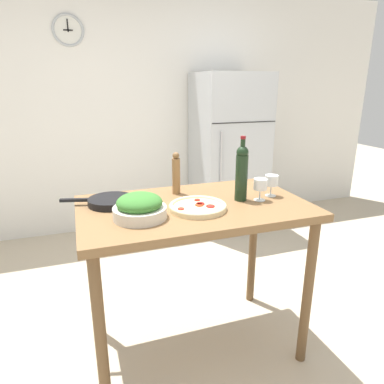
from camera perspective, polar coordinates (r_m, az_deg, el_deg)
ground_plane at (r=2.40m, az=0.32°, el=-24.06°), size 14.00×14.00×0.00m
wall_back at (r=3.90m, az=-10.39°, el=12.88°), size 6.40×0.08×2.60m
refrigerator at (r=3.87m, az=6.06°, el=6.39°), size 0.71×0.74×1.72m
prep_counter at (r=1.96m, az=0.36°, el=-5.47°), size 1.27×0.76×0.96m
wine_bottle at (r=1.95m, az=8.27°, el=3.35°), size 0.07×0.07×0.37m
wine_glass_near at (r=1.99m, az=11.32°, el=1.10°), size 0.08×0.08×0.13m
wine_glass_far at (r=2.08m, az=13.10°, el=1.71°), size 0.08×0.08×0.13m
pepper_mill at (r=2.07m, az=-2.66°, el=3.04°), size 0.05×0.05×0.26m
salad_bowl at (r=1.71m, az=-8.72°, el=-2.52°), size 0.27×0.27×0.13m
homemade_pizza at (r=1.83m, az=0.98°, el=-2.45°), size 0.31×0.31×0.03m
cast_iron_skillet at (r=1.95m, az=-13.42°, el=-1.46°), size 0.40×0.25×0.04m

